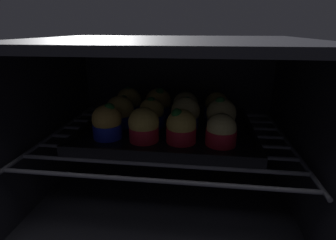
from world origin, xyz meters
The scene contains 15 objects.
oven_cavity centered at (0.00, 26.25, 17.00)cm, with size 59.00×47.00×37.00cm.
oven_rack centered at (0.00, 22.00, 13.60)cm, with size 54.80×42.00×0.80cm.
baking_tray centered at (0.00, 23.92, 14.68)cm, with size 38.95×31.08×2.20cm.
muffin_row0_col0 centered at (-12.04, 16.27, 18.60)cm, with size 6.25×6.25×7.71cm.
muffin_row0_col1 centered at (-3.99, 15.67, 18.41)cm, with size 6.41×6.41×7.17cm.
muffin_row0_col2 centered at (3.74, 15.96, 18.41)cm, with size 6.21×6.21×7.37cm.
muffin_row0_col3 centered at (11.81, 15.69, 18.09)cm, with size 6.21×6.21×6.51cm.
muffin_row1_col0 centered at (-11.48, 23.60, 18.55)cm, with size 6.68×6.68×7.36cm.
muffin_row1_col1 centered at (-3.90, 23.99, 18.44)cm, with size 6.21×6.21×7.35cm.
muffin_row1_col2 centered at (4.07, 24.07, 18.69)cm, with size 6.75×6.75×7.63cm.
muffin_row1_col3 centered at (12.18, 23.55, 18.72)cm, with size 6.73×6.73×8.06cm.
muffin_row2_col0 centered at (-11.50, 31.77, 18.69)cm, with size 6.58×6.58×7.86cm.
muffin_row2_col1 centered at (-3.59, 31.77, 18.77)cm, with size 6.68×6.68×8.00cm.
muffin_row2_col2 centered at (3.57, 31.92, 18.23)cm, with size 6.55×6.55×6.88cm.
muffin_row2_col3 centered at (11.56, 32.04, 18.37)cm, with size 6.21×6.21×6.97cm.
Camera 1 is at (7.56, -34.84, 37.55)cm, focal length 28.47 mm.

